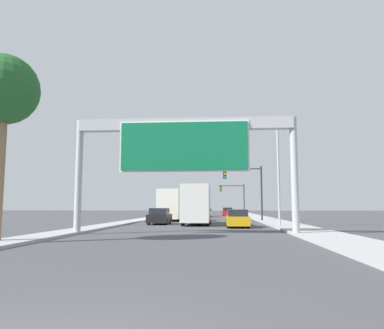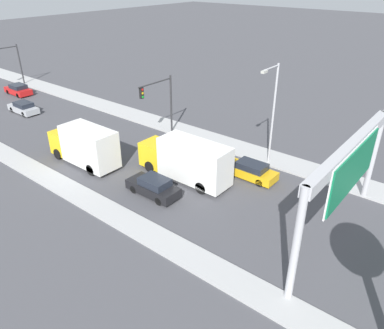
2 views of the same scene
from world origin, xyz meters
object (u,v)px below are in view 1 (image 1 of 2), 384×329
Objects in this scene: car_far_left at (237,219)px; car_mid_right at (228,212)px; traffic_light_near_intersection at (248,184)px; traffic_light_mid_block at (236,194)px; palm_tree_foreground at (3,93)px; sign_gantry at (184,142)px; truck_box_secondary at (171,205)px; car_near_center at (207,213)px; truck_box_primary at (197,205)px; car_mid_center at (160,217)px; street_lamp_right at (274,162)px.

car_mid_right is at bearing 90.00° from car_far_left.
traffic_light_near_intersection is 1.04× the size of traffic_light_mid_block.
traffic_light_near_intersection is at bearing 63.01° from palm_tree_foreground.
sign_gantry reaches higher than car_mid_right.
palm_tree_foreground reaches higher than truck_box_secondary.
palm_tree_foreground is (-7.89, -43.95, 6.22)m from car_near_center.
traffic_light_mid_block is (-0.17, 30.00, -0.12)m from traffic_light_near_intersection.
car_mid_center is at bearing 172.80° from truck_box_primary.
car_mid_center is 0.73× the size of traffic_light_mid_block.
car_mid_right is 5.75m from traffic_light_mid_block.
car_far_left is at bearing -98.90° from traffic_light_near_intersection.
traffic_light_near_intersection is 30.00m from traffic_light_mid_block.
sign_gantry is at bearing 36.30° from palm_tree_foreground.
sign_gantry is 2.25× the size of traffic_light_mid_block.
sign_gantry is 1.49× the size of street_lamp_right.
traffic_light_mid_block is at bearing 73.37° from truck_box_secondary.
traffic_light_mid_block is at bearing 91.92° from street_lamp_right.
car_mid_right is 0.50× the size of palm_tree_foreground.
traffic_light_near_intersection is 0.69× the size of street_lamp_right.
car_mid_center is 11.92m from traffic_light_near_intersection.
car_far_left is 0.57× the size of truck_box_primary.
street_lamp_right is (10.03, -12.61, 3.46)m from truck_box_secondary.
palm_tree_foreground is (-7.89, -18.24, 5.10)m from truck_box_primary.
car_mid_right is 0.52× the size of truck_box_primary.
car_far_left is 29.81m from car_near_center.
car_mid_right is at bearing 94.05° from traffic_light_near_intersection.
street_lamp_right reaches higher than truck_box_primary.
sign_gantry is 2.16× the size of traffic_light_near_intersection.
palm_tree_foreground is (-13.03, -55.93, 2.83)m from traffic_light_mid_block.
palm_tree_foreground is at bearing -116.99° from traffic_light_near_intersection.
car_far_left is 0.54× the size of palm_tree_foreground.
car_far_left is at bearing 51.55° from palm_tree_foreground.
car_mid_center is 1.00× the size of car_mid_right.
traffic_light_mid_block reaches higher than car_mid_right.
truck_box_secondary is (-3.50, -16.96, 1.13)m from car_near_center.
car_mid_right is at bearing 77.98° from car_mid_center.
traffic_light_mid_block reaches higher than car_near_center.
palm_tree_foreground is at bearing -102.46° from car_mid_right.
traffic_light_mid_block is at bearing 87.74° from car_far_left.
sign_gantry is 2.82× the size of car_far_left.
sign_gantry is at bearing -74.80° from car_mid_center.
truck_box_secondary is 0.82× the size of street_lamp_right.
car_mid_center is 20.16m from palm_tree_foreground.
palm_tree_foreground reaches higher than car_far_left.
sign_gantry is at bearing -80.62° from truck_box_secondary.
car_near_center is 19.11m from traffic_light_near_intersection.
car_mid_center is 0.71× the size of traffic_light_near_intersection.
car_near_center is 0.71× the size of traffic_light_near_intersection.
palm_tree_foreground is (-7.89, -5.80, 1.43)m from sign_gantry.
traffic_light_mid_block reaches higher than truck_box_primary.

